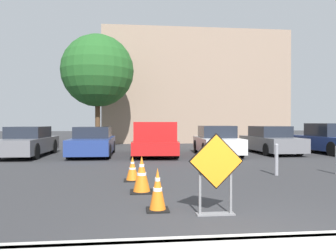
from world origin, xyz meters
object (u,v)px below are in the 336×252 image
object	(u,v)px
traffic_cone_nearest	(158,190)
bollard_nearest	(276,158)
road_closed_sign	(216,170)
pickup_truck	(155,140)
parked_car_nearest	(28,142)
parked_car_third	(217,141)
traffic_cone_third	(132,169)
parked_car_fourth	(270,141)
parked_car_fifth	(330,140)
parked_car_second	(93,142)
traffic_cone_second	(142,175)

from	to	relation	value
traffic_cone_nearest	bollard_nearest	distance (m)	5.22
road_closed_sign	pickup_truck	xyz separation A→B (m)	(-0.33, 10.14, -0.06)
parked_car_nearest	parked_car_third	size ratio (longest dim) A/B	1.10
traffic_cone_third	parked_car_third	xyz separation A→B (m)	(4.10, 6.68, 0.34)
parked_car_nearest	parked_car_fourth	world-z (taller)	parked_car_fourth
pickup_truck	parked_car_fifth	bearing A→B (deg)	-175.10
parked_car_second	bollard_nearest	distance (m)	9.05
pickup_truck	parked_car_fifth	xyz separation A→B (m)	(8.99, 0.16, -0.02)
road_closed_sign	traffic_cone_nearest	xyz separation A→B (m)	(-0.97, 0.40, -0.40)
parked_car_second	pickup_truck	bearing A→B (deg)	172.62
road_closed_sign	traffic_cone_third	distance (m)	3.78
traffic_cone_second	parked_car_third	bearing A→B (deg)	64.60
parked_car_third	traffic_cone_second	bearing A→B (deg)	67.57
pickup_truck	road_closed_sign	bearing A→B (deg)	95.78
traffic_cone_third	parked_car_fifth	size ratio (longest dim) A/B	0.15
parked_car_third	parked_car_fourth	world-z (taller)	parked_car_third
parked_car_nearest	road_closed_sign	bearing A→B (deg)	122.27
road_closed_sign	parked_car_second	xyz separation A→B (m)	(-3.30, 10.55, -0.14)
parked_car_nearest	traffic_cone_second	bearing A→B (deg)	122.12
pickup_truck	bollard_nearest	world-z (taller)	pickup_truck
parked_car_nearest	parked_car_third	distance (m)	8.97
parked_car_second	parked_car_fifth	bearing A→B (deg)	179.18
traffic_cone_nearest	parked_car_second	distance (m)	10.42
parked_car_nearest	parked_car_second	xyz separation A→B (m)	(2.99, 0.06, -0.02)
traffic_cone_second	parked_car_second	distance (m)	8.84
parked_car_nearest	parked_car_third	xyz separation A→B (m)	(8.97, -0.33, 0.00)
road_closed_sign	parked_car_nearest	size ratio (longest dim) A/B	0.30
bollard_nearest	parked_car_second	bearing A→B (deg)	133.03
traffic_cone_nearest	parked_car_nearest	size ratio (longest dim) A/B	0.16
pickup_truck	bollard_nearest	xyz separation A→B (m)	(3.21, -6.21, -0.22)
traffic_cone_third	pickup_truck	bearing A→B (deg)	80.77
parked_car_fourth	bollard_nearest	xyz separation A→B (m)	(-2.79, -6.84, -0.14)
traffic_cone_third	parked_car_third	distance (m)	7.84
traffic_cone_nearest	bollard_nearest	xyz separation A→B (m)	(3.84, 3.54, 0.13)
parked_car_fourth	parked_car_second	bearing A→B (deg)	-0.18
traffic_cone_second	pickup_truck	world-z (taller)	pickup_truck
traffic_cone_third	parked_car_second	distance (m)	7.32
parked_car_second	parked_car_fifth	world-z (taller)	parked_car_fifth
parked_car_fifth	parked_car_third	bearing A→B (deg)	-2.36
traffic_cone_third	parked_car_second	bearing A→B (deg)	104.91
pickup_truck	parked_car_third	size ratio (longest dim) A/B	1.23
traffic_cone_second	parked_car_third	world-z (taller)	parked_car_third
traffic_cone_third	traffic_cone_nearest	bearing A→B (deg)	-81.69
pickup_truck	parked_car_third	distance (m)	3.01
parked_car_fifth	parked_car_second	bearing A→B (deg)	-4.93
traffic_cone_third	pickup_truck	distance (m)	6.77
traffic_cone_third	parked_car_fifth	bearing A→B (deg)	34.12
pickup_truck	traffic_cone_third	bearing A→B (deg)	84.67
traffic_cone_second	parked_car_nearest	xyz separation A→B (m)	(-5.08, 8.52, 0.25)
traffic_cone_third	parked_car_fourth	bearing A→B (deg)	45.84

